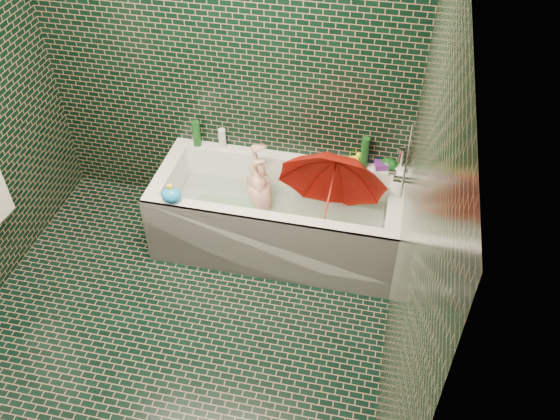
% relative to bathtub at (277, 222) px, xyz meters
% --- Properties ---
extents(floor, '(2.80, 2.80, 0.00)m').
position_rel_bathtub_xyz_m(floor, '(-0.45, -1.01, -0.21)').
color(floor, black).
rests_on(floor, ground).
extents(wall_back, '(2.80, 0.00, 2.80)m').
position_rel_bathtub_xyz_m(wall_back, '(-0.45, 0.39, 1.04)').
color(wall_back, black).
rests_on(wall_back, floor).
extents(wall_right, '(0.00, 2.80, 2.80)m').
position_rel_bathtub_xyz_m(wall_right, '(0.85, -1.01, 1.04)').
color(wall_right, black).
rests_on(wall_right, floor).
extents(bathtub, '(1.70, 0.75, 0.55)m').
position_rel_bathtub_xyz_m(bathtub, '(0.00, 0.00, 0.00)').
color(bathtub, white).
rests_on(bathtub, floor).
extents(bath_mat, '(1.35, 0.47, 0.01)m').
position_rel_bathtub_xyz_m(bath_mat, '(0.00, 0.02, -0.06)').
color(bath_mat, green).
rests_on(bath_mat, bathtub).
extents(water, '(1.48, 0.53, 0.00)m').
position_rel_bathtub_xyz_m(water, '(0.00, 0.02, 0.09)').
color(water, silver).
rests_on(water, bathtub).
extents(faucet, '(0.18, 0.19, 0.55)m').
position_rel_bathtub_xyz_m(faucet, '(0.81, 0.01, 0.56)').
color(faucet, silver).
rests_on(faucet, wall_right).
extents(child, '(0.95, 0.50, 0.27)m').
position_rel_bathtub_xyz_m(child, '(-0.11, 0.06, 0.10)').
color(child, '#DB9F88').
rests_on(child, bathtub).
extents(umbrella, '(0.95, 1.05, 1.13)m').
position_rel_bathtub_xyz_m(umbrella, '(0.37, -0.07, 0.35)').
color(umbrella, red).
rests_on(umbrella, bathtub).
extents(soap_bottle_a, '(0.12, 0.12, 0.23)m').
position_rel_bathtub_xyz_m(soap_bottle_a, '(0.80, 0.33, 0.34)').
color(soap_bottle_a, white).
rests_on(soap_bottle_a, bathtub).
extents(soap_bottle_b, '(0.11, 0.11, 0.19)m').
position_rel_bathtub_xyz_m(soap_bottle_b, '(0.68, 0.31, 0.34)').
color(soap_bottle_b, '#58217D').
rests_on(soap_bottle_b, bathtub).
extents(soap_bottle_c, '(0.16, 0.16, 0.18)m').
position_rel_bathtub_xyz_m(soap_bottle_c, '(0.71, 0.33, 0.34)').
color(soap_bottle_c, '#144718').
rests_on(soap_bottle_c, bathtub).
extents(bottle_right_tall, '(0.07, 0.07, 0.25)m').
position_rel_bathtub_xyz_m(bottle_right_tall, '(0.55, 0.34, 0.46)').
color(bottle_right_tall, '#144718').
rests_on(bottle_right_tall, bathtub).
extents(bottle_right_pump, '(0.05, 0.05, 0.18)m').
position_rel_bathtub_xyz_m(bottle_right_pump, '(0.80, 0.36, 0.43)').
color(bottle_right_pump, silver).
rests_on(bottle_right_pump, bathtub).
extents(bottle_left_tall, '(0.08, 0.08, 0.20)m').
position_rel_bathtub_xyz_m(bottle_left_tall, '(-0.67, 0.34, 0.44)').
color(bottle_left_tall, '#144718').
rests_on(bottle_left_tall, bathtub).
extents(bottle_left_short, '(0.06, 0.06, 0.15)m').
position_rel_bathtub_xyz_m(bottle_left_short, '(-0.48, 0.35, 0.42)').
color(bottle_left_short, white).
rests_on(bottle_left_short, bathtub).
extents(rubber_duck, '(0.12, 0.10, 0.09)m').
position_rel_bathtub_xyz_m(rubber_duck, '(0.48, 0.35, 0.38)').
color(rubber_duck, yellow).
rests_on(rubber_duck, bathtub).
extents(bath_toy, '(0.16, 0.14, 0.13)m').
position_rel_bathtub_xyz_m(bath_toy, '(-0.64, -0.30, 0.40)').
color(bath_toy, '#1B9BFB').
rests_on(bath_toy, bathtub).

